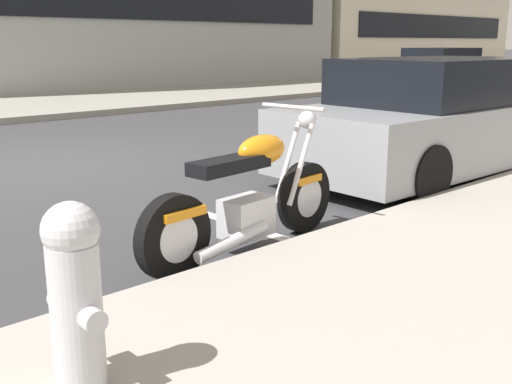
% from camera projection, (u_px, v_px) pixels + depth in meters
% --- Properties ---
extents(ground_plane, '(260.00, 260.00, 0.00)m').
position_uv_depth(ground_plane, '(54.00, 165.00, 8.06)').
color(ground_plane, '#333335').
extents(sidewalk_far_curb, '(120.00, 5.00, 0.14)m').
position_uv_depth(sidewalk_far_curb, '(294.00, 87.00, 20.95)').
color(sidewalk_far_curb, gray).
rests_on(sidewalk_far_curb, ground).
extents(parking_stall_stripe, '(0.12, 2.20, 0.01)m').
position_uv_depth(parking_stall_stripe, '(252.00, 229.00, 5.31)').
color(parking_stall_stripe, silver).
rests_on(parking_stall_stripe, ground).
extents(parked_motorcycle, '(2.07, 0.62, 1.10)m').
position_uv_depth(parked_motorcycle, '(249.00, 200.00, 4.64)').
color(parked_motorcycle, black).
rests_on(parked_motorcycle, ground).
extents(parked_car_far_down_curb, '(4.50, 1.92, 1.40)m').
position_uv_depth(parked_car_far_down_curb, '(440.00, 119.00, 7.45)').
color(parked_car_far_down_curb, gray).
rests_on(parked_car_far_down_curb, ground).
extents(car_opposite_curb, '(4.55, 2.15, 1.40)m').
position_uv_depth(car_opposite_curb, '(441.00, 70.00, 20.88)').
color(car_opposite_curb, gray).
rests_on(car_opposite_curb, ground).
extents(fire_hydrant, '(0.24, 0.36, 0.82)m').
position_uv_depth(fire_hydrant, '(75.00, 291.00, 2.54)').
color(fire_hydrant, '#B7B7BC').
rests_on(fire_hydrant, sidewalk_near_curb).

